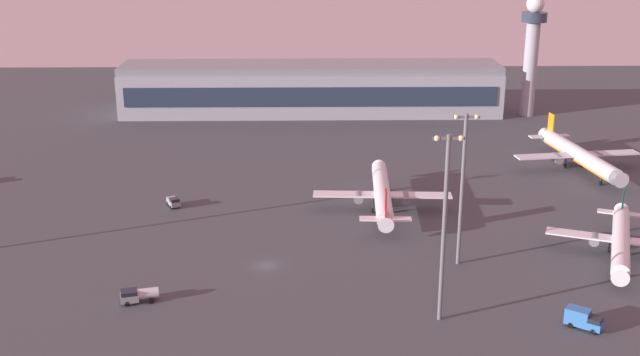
{
  "coord_description": "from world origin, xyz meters",
  "views": [
    {
      "loc": [
        7.75,
        -131.88,
        60.4
      ],
      "look_at": [
        10.51,
        39.38,
        4.0
      ],
      "focal_mm": 43.74,
      "sensor_mm": 36.0,
      "label": 1
    }
  ],
  "objects_px": {
    "control_tower": "(532,47)",
    "apron_light_central": "(445,219)",
    "airplane_far_stand": "(578,155)",
    "maintenance_van": "(173,202)",
    "catering_truck": "(583,319)",
    "airplane_terminal_side": "(621,240)",
    "apron_light_east": "(463,181)",
    "airplane_taxiway_distant": "(382,194)",
    "fuel_truck": "(138,295)"
  },
  "relations": [
    {
      "from": "control_tower",
      "to": "apron_light_central",
      "type": "bearing_deg",
      "value": -110.32
    },
    {
      "from": "airplane_far_stand",
      "to": "apron_light_central",
      "type": "relative_size",
      "value": 1.37
    },
    {
      "from": "maintenance_van",
      "to": "apron_light_east",
      "type": "height_order",
      "value": "apron_light_east"
    },
    {
      "from": "airplane_taxiway_distant",
      "to": "airplane_far_stand",
      "type": "bearing_deg",
      "value": 31.04
    },
    {
      "from": "catering_truck",
      "to": "apron_light_central",
      "type": "bearing_deg",
      "value": -62.59
    },
    {
      "from": "airplane_taxiway_distant",
      "to": "apron_light_central",
      "type": "relative_size",
      "value": 1.28
    },
    {
      "from": "control_tower",
      "to": "apron_light_east",
      "type": "bearing_deg",
      "value": -110.76
    },
    {
      "from": "control_tower",
      "to": "airplane_terminal_side",
      "type": "relative_size",
      "value": 1.14
    },
    {
      "from": "airplane_far_stand",
      "to": "apron_light_east",
      "type": "bearing_deg",
      "value": 46.17
    },
    {
      "from": "airplane_far_stand",
      "to": "airplane_terminal_side",
      "type": "bearing_deg",
      "value": 71.71
    },
    {
      "from": "apron_light_east",
      "to": "maintenance_van",
      "type": "bearing_deg",
      "value": 151.6
    },
    {
      "from": "airplane_terminal_side",
      "to": "airplane_taxiway_distant",
      "type": "relative_size",
      "value": 0.87
    },
    {
      "from": "catering_truck",
      "to": "airplane_terminal_side",
      "type": "bearing_deg",
      "value": -175.22
    },
    {
      "from": "control_tower",
      "to": "catering_truck",
      "type": "height_order",
      "value": "control_tower"
    },
    {
      "from": "airplane_terminal_side",
      "to": "apron_light_central",
      "type": "bearing_deg",
      "value": 53.43
    },
    {
      "from": "catering_truck",
      "to": "apron_light_central",
      "type": "height_order",
      "value": "apron_light_central"
    },
    {
      "from": "airplane_taxiway_distant",
      "to": "catering_truck",
      "type": "distance_m",
      "value": 59.39
    },
    {
      "from": "airplane_terminal_side",
      "to": "maintenance_van",
      "type": "bearing_deg",
      "value": 3.5
    },
    {
      "from": "airplane_taxiway_distant",
      "to": "airplane_far_stand",
      "type": "height_order",
      "value": "airplane_far_stand"
    },
    {
      "from": "fuel_truck",
      "to": "apron_light_central",
      "type": "xyz_separation_m",
      "value": [
        49.35,
        -6.64,
        15.82
      ]
    },
    {
      "from": "control_tower",
      "to": "maintenance_van",
      "type": "height_order",
      "value": "control_tower"
    },
    {
      "from": "apron_light_central",
      "to": "airplane_terminal_side",
      "type": "bearing_deg",
      "value": 32.0
    },
    {
      "from": "airplane_terminal_side",
      "to": "airplane_taxiway_distant",
      "type": "height_order",
      "value": "airplane_taxiway_distant"
    },
    {
      "from": "control_tower",
      "to": "fuel_truck",
      "type": "height_order",
      "value": "control_tower"
    },
    {
      "from": "control_tower",
      "to": "airplane_far_stand",
      "type": "distance_m",
      "value": 62.25
    },
    {
      "from": "airplane_taxiway_distant",
      "to": "maintenance_van",
      "type": "height_order",
      "value": "airplane_taxiway_distant"
    },
    {
      "from": "fuel_truck",
      "to": "maintenance_van",
      "type": "height_order",
      "value": "fuel_truck"
    },
    {
      "from": "fuel_truck",
      "to": "airplane_taxiway_distant",
      "type": "bearing_deg",
      "value": -59.81
    },
    {
      "from": "airplane_far_stand",
      "to": "fuel_truck",
      "type": "bearing_deg",
      "value": 28.35
    },
    {
      "from": "airplane_terminal_side",
      "to": "apron_light_central",
      "type": "xyz_separation_m",
      "value": [
        -38.01,
        -23.75,
        13.76
      ]
    },
    {
      "from": "airplane_far_stand",
      "to": "catering_truck",
      "type": "relative_size",
      "value": 7.05
    },
    {
      "from": "catering_truck",
      "to": "airplane_far_stand",
      "type": "bearing_deg",
      "value": -162.16
    },
    {
      "from": "control_tower",
      "to": "airplane_taxiway_distant",
      "type": "relative_size",
      "value": 0.99
    },
    {
      "from": "airplane_terminal_side",
      "to": "airplane_far_stand",
      "type": "bearing_deg",
      "value": -78.97
    },
    {
      "from": "maintenance_van",
      "to": "apron_light_central",
      "type": "bearing_deg",
      "value": 107.19
    },
    {
      "from": "fuel_truck",
      "to": "airplane_terminal_side",
      "type": "bearing_deg",
      "value": -92.79
    },
    {
      "from": "airplane_terminal_side",
      "to": "fuel_truck",
      "type": "relative_size",
      "value": 5.11
    },
    {
      "from": "control_tower",
      "to": "airplane_taxiway_distant",
      "type": "bearing_deg",
      "value": -122.41
    },
    {
      "from": "control_tower",
      "to": "airplane_taxiway_distant",
      "type": "height_order",
      "value": "control_tower"
    },
    {
      "from": "control_tower",
      "to": "airplane_terminal_side",
      "type": "height_order",
      "value": "control_tower"
    },
    {
      "from": "apron_light_east",
      "to": "airplane_terminal_side",
      "type": "bearing_deg",
      "value": 4.53
    },
    {
      "from": "catering_truck",
      "to": "apron_light_east",
      "type": "bearing_deg",
      "value": -112.75
    },
    {
      "from": "catering_truck",
      "to": "apron_light_east",
      "type": "relative_size",
      "value": 0.21
    },
    {
      "from": "fuel_truck",
      "to": "apron_light_central",
      "type": "distance_m",
      "value": 52.25
    },
    {
      "from": "airplane_taxiway_distant",
      "to": "fuel_truck",
      "type": "relative_size",
      "value": 5.89
    },
    {
      "from": "control_tower",
      "to": "airplane_taxiway_distant",
      "type": "distance_m",
      "value": 105.27
    },
    {
      "from": "maintenance_van",
      "to": "catering_truck",
      "type": "bearing_deg",
      "value": 115.68
    },
    {
      "from": "airplane_terminal_side",
      "to": "apron_light_east",
      "type": "distance_m",
      "value": 33.73
    },
    {
      "from": "control_tower",
      "to": "apron_light_central",
      "type": "height_order",
      "value": "control_tower"
    },
    {
      "from": "airplane_terminal_side",
      "to": "apron_light_east",
      "type": "height_order",
      "value": "apron_light_east"
    }
  ]
}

